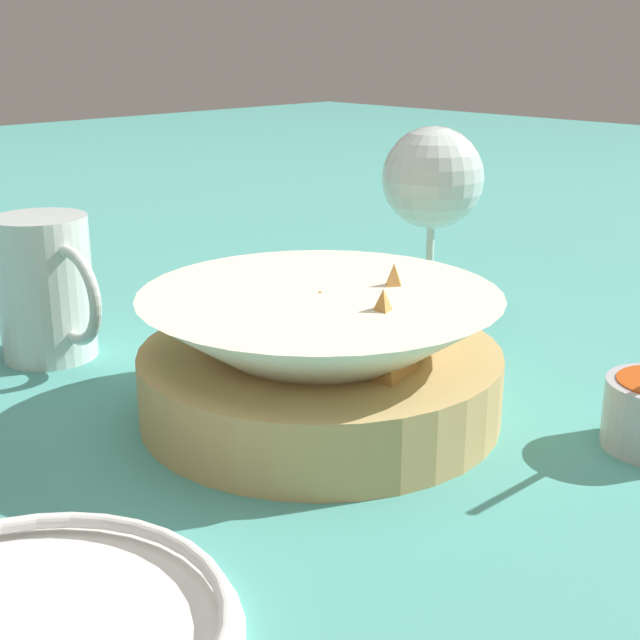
# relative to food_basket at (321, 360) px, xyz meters

# --- Properties ---
(ground_plane) EXTENTS (4.00, 4.00, 0.00)m
(ground_plane) POSITION_rel_food_basket_xyz_m (0.01, -0.01, -0.04)
(ground_plane) COLOR teal
(food_basket) EXTENTS (0.24, 0.24, 0.10)m
(food_basket) POSITION_rel_food_basket_xyz_m (0.00, 0.00, 0.00)
(food_basket) COLOR tan
(food_basket) RESTS_ON ground_plane
(wine_glass) EXTENTS (0.09, 0.09, 0.17)m
(wine_glass) POSITION_rel_food_basket_xyz_m (-0.08, 0.22, 0.08)
(wine_glass) COLOR silver
(wine_glass) RESTS_ON ground_plane
(beer_mug) EXTENTS (0.12, 0.07, 0.11)m
(beer_mug) POSITION_rel_food_basket_xyz_m (-0.23, -0.07, 0.01)
(beer_mug) COLOR silver
(beer_mug) RESTS_ON ground_plane
(side_plate) EXTENTS (0.19, 0.19, 0.01)m
(side_plate) POSITION_rel_food_basket_xyz_m (0.09, -0.26, -0.03)
(side_plate) COLOR white
(side_plate) RESTS_ON ground_plane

